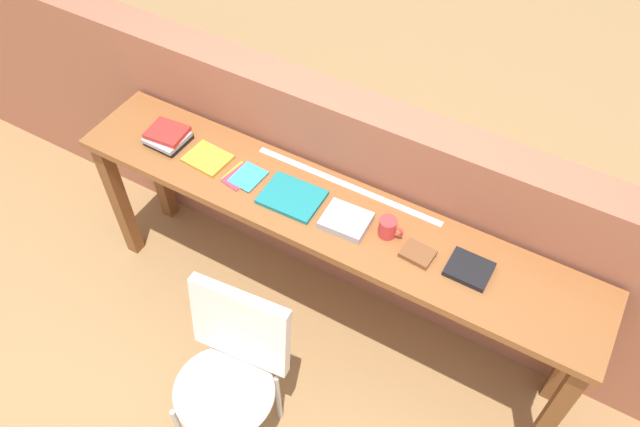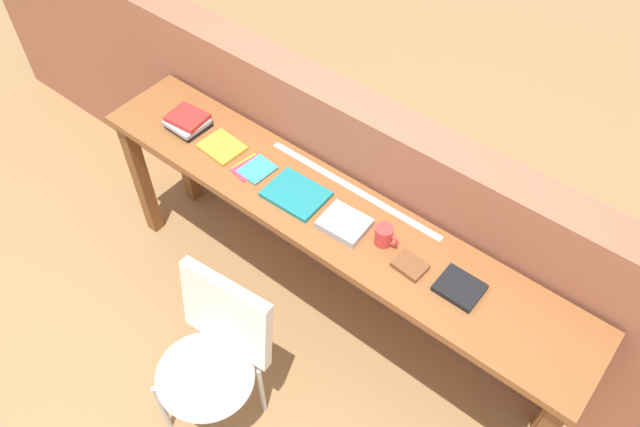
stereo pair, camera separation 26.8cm
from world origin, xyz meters
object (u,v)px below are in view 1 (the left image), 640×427
at_px(chair_white_moulded, 230,369).
at_px(magazine_cycling, 208,159).
at_px(leather_journal_brown, 418,254).
at_px(pamphlet_pile_colourful, 243,176).
at_px(book_repair_rightmost, 469,269).
at_px(mug, 388,228).
at_px(book_stack_leftmost, 168,137).
at_px(book_open_centre, 292,197).

bearing_deg(chair_white_moulded, magazine_cycling, 129.30).
distance_m(magazine_cycling, leather_journal_brown, 1.08).
bearing_deg(pamphlet_pile_colourful, book_repair_rightmost, 0.99).
distance_m(magazine_cycling, mug, 0.93).
bearing_deg(book_stack_leftmost, chair_white_moulded, -41.04).
bearing_deg(leather_journal_brown, book_open_centre, -176.50).
distance_m(magazine_cycling, pamphlet_pile_colourful, 0.21).
bearing_deg(book_repair_rightmost, magazine_cycling, -178.98).
bearing_deg(magazine_cycling, book_open_centre, 3.11).
height_order(chair_white_moulded, mug, mug).
relative_size(magazine_cycling, pamphlet_pile_colourful, 1.11).
distance_m(mug, leather_journal_brown, 0.16).
relative_size(magazine_cycling, book_open_centre, 0.75).
relative_size(magazine_cycling, mug, 1.80).
xyz_separation_m(magazine_cycling, leather_journal_brown, (1.08, -0.02, 0.00)).
relative_size(book_stack_leftmost, book_repair_rightmost, 1.09).
xyz_separation_m(magazine_cycling, pamphlet_pile_colourful, (0.21, -0.01, -0.00)).
distance_m(magazine_cycling, book_open_centre, 0.47).
bearing_deg(leather_journal_brown, chair_white_moulded, -122.65).
xyz_separation_m(book_stack_leftmost, book_repair_rightmost, (1.53, 0.00, -0.02)).
bearing_deg(chair_white_moulded, leather_journal_brown, 52.93).
height_order(chair_white_moulded, book_repair_rightmost, book_repair_rightmost).
distance_m(pamphlet_pile_colourful, book_repair_rightmost, 1.09).
bearing_deg(mug, pamphlet_pile_colourful, -178.01).
distance_m(leather_journal_brown, book_repair_rightmost, 0.21).
distance_m(book_stack_leftmost, magazine_cycling, 0.24).
height_order(book_stack_leftmost, pamphlet_pile_colourful, book_stack_leftmost).
height_order(pamphlet_pile_colourful, leather_journal_brown, leather_journal_brown).
relative_size(chair_white_moulded, leather_journal_brown, 6.86).
xyz_separation_m(magazine_cycling, book_repair_rightmost, (1.29, 0.01, 0.00)).
relative_size(mug, leather_journal_brown, 0.85).
relative_size(chair_white_moulded, book_repair_rightmost, 5.10).
bearing_deg(book_repair_rightmost, book_open_centre, -177.93).
relative_size(pamphlet_pile_colourful, leather_journal_brown, 1.38).
height_order(magazine_cycling, pamphlet_pile_colourful, magazine_cycling).
bearing_deg(magazine_cycling, leather_journal_brown, 3.31).
xyz_separation_m(book_stack_leftmost, pamphlet_pile_colourful, (0.45, -0.01, -0.03)).
bearing_deg(book_stack_leftmost, pamphlet_pile_colourful, -1.88).
bearing_deg(book_open_centre, mug, 2.08).
relative_size(magazine_cycling, book_repair_rightmost, 1.14).
bearing_deg(pamphlet_pile_colourful, chair_white_moulded, -62.18).
height_order(magazine_cycling, leather_journal_brown, leather_journal_brown).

